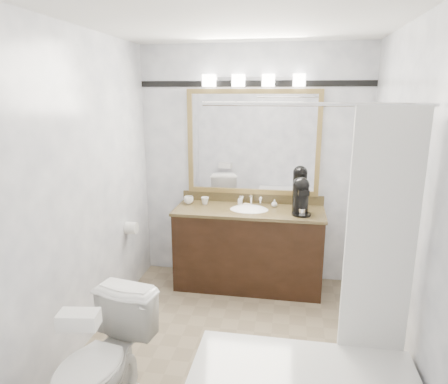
# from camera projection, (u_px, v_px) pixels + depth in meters

# --- Properties ---
(room) EXTENTS (2.42, 2.62, 2.52)m
(room) POSITION_uv_depth(u_px,v_px,m) (235.00, 196.00, 3.02)
(room) COLOR gray
(room) RESTS_ON ground
(vanity) EXTENTS (1.53, 0.58, 0.97)m
(vanity) POSITION_uv_depth(u_px,v_px,m) (249.00, 246.00, 4.19)
(vanity) COLOR black
(vanity) RESTS_ON ground
(mirror) EXTENTS (1.40, 0.04, 1.10)m
(mirror) POSITION_uv_depth(u_px,v_px,m) (253.00, 143.00, 4.19)
(mirror) COLOR #9D8147
(mirror) RESTS_ON room
(vanity_light_bar) EXTENTS (1.02, 0.14, 0.12)m
(vanity_light_bar) POSITION_uv_depth(u_px,v_px,m) (253.00, 80.00, 3.98)
(vanity_light_bar) COLOR silver
(vanity_light_bar) RESTS_ON room
(accent_stripe) EXTENTS (2.40, 0.01, 0.06)m
(accent_stripe) POSITION_uv_depth(u_px,v_px,m) (254.00, 84.00, 4.05)
(accent_stripe) COLOR black
(accent_stripe) RESTS_ON room
(tp_roll) EXTENTS (0.11, 0.12, 0.12)m
(tp_roll) POSITION_uv_depth(u_px,v_px,m) (131.00, 228.00, 3.98)
(tp_roll) COLOR white
(tp_roll) RESTS_ON room
(toilet) EXTENTS (0.56, 0.82, 0.77)m
(toilet) POSITION_uv_depth(u_px,v_px,m) (102.00, 364.00, 2.47)
(toilet) COLOR white
(toilet) RESTS_ON ground
(tissue_box) EXTENTS (0.23, 0.15, 0.09)m
(tissue_box) POSITION_uv_depth(u_px,v_px,m) (79.00, 320.00, 2.17)
(tissue_box) COLOR white
(tissue_box) RESTS_ON toilet
(coffee_maker) EXTENTS (0.19, 0.24, 0.37)m
(coffee_maker) POSITION_uv_depth(u_px,v_px,m) (301.00, 195.00, 3.90)
(coffee_maker) COLOR black
(coffee_maker) RESTS_ON vanity
(cup_left) EXTENTS (0.13, 0.13, 0.08)m
(cup_left) POSITION_uv_depth(u_px,v_px,m) (189.00, 200.00, 4.29)
(cup_left) COLOR white
(cup_left) RESTS_ON vanity
(cup_right) EXTENTS (0.09, 0.09, 0.08)m
(cup_right) POSITION_uv_depth(u_px,v_px,m) (205.00, 201.00, 4.27)
(cup_right) COLOR white
(cup_right) RESTS_ON vanity
(soap_bottle_a) EXTENTS (0.05, 0.05, 0.09)m
(soap_bottle_a) POSITION_uv_depth(u_px,v_px,m) (240.00, 200.00, 4.27)
(soap_bottle_a) COLOR white
(soap_bottle_a) RESTS_ON vanity
(soap_bottle_b) EXTENTS (0.06, 0.06, 0.08)m
(soap_bottle_b) POSITION_uv_depth(u_px,v_px,m) (274.00, 203.00, 4.17)
(soap_bottle_b) COLOR white
(soap_bottle_b) RESTS_ON vanity
(soap_bar) EXTENTS (0.08, 0.07, 0.02)m
(soap_bar) POSITION_uv_depth(u_px,v_px,m) (247.00, 205.00, 4.21)
(soap_bar) COLOR beige
(soap_bar) RESTS_ON vanity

